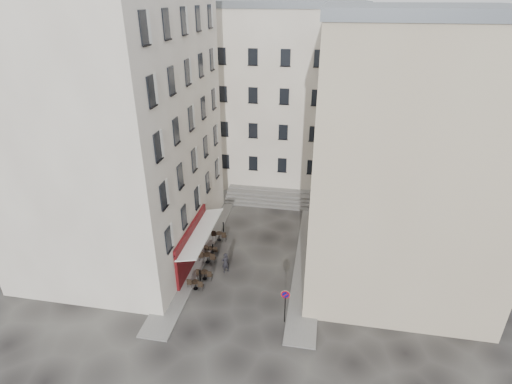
% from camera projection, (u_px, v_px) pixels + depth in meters
% --- Properties ---
extents(ground, '(90.00, 90.00, 0.00)m').
position_uv_depth(ground, '(246.00, 277.00, 30.05)').
color(ground, black).
rests_on(ground, ground).
extents(sidewalk_left, '(2.00, 22.00, 0.12)m').
position_uv_depth(sidewalk_left, '(204.00, 242.00, 34.26)').
color(sidewalk_left, slate).
rests_on(sidewalk_left, ground).
extents(sidewalk_right, '(2.00, 18.00, 0.12)m').
position_uv_depth(sidewalk_right, '(308.00, 260.00, 31.96)').
color(sidewalk_right, slate).
rests_on(sidewalk_right, ground).
extents(building_left, '(12.20, 16.20, 20.60)m').
position_uv_depth(building_left, '(114.00, 126.00, 29.77)').
color(building_left, beige).
rests_on(building_left, ground).
extents(building_right, '(12.20, 14.20, 18.60)m').
position_uv_depth(building_right, '(404.00, 154.00, 27.34)').
color(building_right, tan).
rests_on(building_right, ground).
extents(building_back, '(18.20, 10.20, 18.60)m').
position_uv_depth(building_back, '(271.00, 96.00, 42.82)').
color(building_back, beige).
rests_on(building_back, ground).
extents(cafe_storefront, '(1.74, 7.30, 3.50)m').
position_uv_depth(cafe_storefront, '(193.00, 243.00, 30.78)').
color(cafe_storefront, '#470B0A').
rests_on(cafe_storefront, ground).
extents(stone_steps, '(9.00, 3.15, 0.80)m').
position_uv_depth(stone_steps, '(270.00, 198.00, 40.96)').
color(stone_steps, slate).
rests_on(stone_steps, ground).
extents(bollard_near, '(0.12, 0.12, 0.98)m').
position_uv_depth(bollard_near, '(200.00, 275.00, 29.45)').
color(bollard_near, black).
rests_on(bollard_near, ground).
extents(bollard_mid, '(0.12, 0.12, 0.98)m').
position_uv_depth(bollard_mid, '(213.00, 249.00, 32.54)').
color(bollard_mid, black).
rests_on(bollard_mid, ground).
extents(bollard_far, '(0.12, 0.12, 0.98)m').
position_uv_depth(bollard_far, '(223.00, 226.00, 35.62)').
color(bollard_far, black).
rests_on(bollard_far, ground).
extents(no_parking_sign, '(0.59, 0.10, 2.56)m').
position_uv_depth(no_parking_sign, '(285.00, 300.00, 25.16)').
color(no_parking_sign, black).
rests_on(no_parking_sign, ground).
extents(bistro_table_a, '(1.21, 0.57, 0.85)m').
position_uv_depth(bistro_table_a, '(196.00, 284.00, 28.68)').
color(bistro_table_a, black).
rests_on(bistro_table_a, ground).
extents(bistro_table_b, '(1.23, 0.58, 0.86)m').
position_uv_depth(bistro_table_b, '(205.00, 274.00, 29.69)').
color(bistro_table_b, black).
rests_on(bistro_table_b, ground).
extents(bistro_table_c, '(1.41, 0.66, 0.99)m').
position_uv_depth(bistro_table_c, '(207.00, 257.00, 31.52)').
color(bistro_table_c, black).
rests_on(bistro_table_c, ground).
extents(bistro_table_d, '(1.13, 0.53, 0.80)m').
position_uv_depth(bistro_table_d, '(211.00, 250.00, 32.58)').
color(bistro_table_d, black).
rests_on(bistro_table_d, ground).
extents(bistro_table_e, '(1.31, 0.62, 0.92)m').
position_uv_depth(bistro_table_e, '(219.00, 236.00, 34.39)').
color(bistro_table_e, black).
rests_on(bistro_table_e, ground).
extents(pedestrian, '(0.73, 0.73, 1.70)m').
position_uv_depth(pedestrian, '(226.00, 263.00, 30.29)').
color(pedestrian, black).
rests_on(pedestrian, ground).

